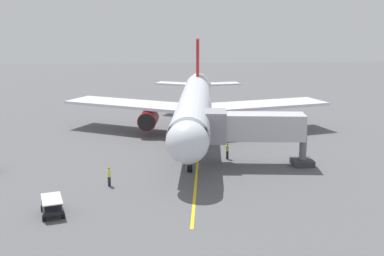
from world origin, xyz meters
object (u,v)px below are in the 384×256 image
object	(u,v)px
airplane	(195,105)
ground_crew_wing_walker	(227,151)
baggage_cart_near_nose	(52,206)
ground_crew_marshaller	(109,176)
jet_bridge	(246,128)

from	to	relation	value
airplane	ground_crew_wing_walker	size ratio (longest dim) A/B	23.59
airplane	baggage_cart_near_nose	distance (m)	26.22
ground_crew_marshaller	ground_crew_wing_walker	world-z (taller)	same
ground_crew_marshaller	ground_crew_wing_walker	size ratio (longest dim) A/B	1.00
airplane	ground_crew_marshaller	xyz separation A→B (m)	(8.67, 17.13, -3.12)
jet_bridge	ground_crew_wing_walker	size ratio (longest dim) A/B	6.73
jet_bridge	ground_crew_marshaller	xyz separation A→B (m)	(12.77, 5.33, -2.88)
ground_crew_marshaller	ground_crew_wing_walker	xyz separation A→B (m)	(-11.30, -7.34, 0.00)
jet_bridge	ground_crew_wing_walker	distance (m)	3.80
ground_crew_marshaller	baggage_cart_near_nose	world-z (taller)	ground_crew_marshaller
airplane	jet_bridge	world-z (taller)	airplane
airplane	jet_bridge	size ratio (longest dim) A/B	3.50
airplane	jet_bridge	xyz separation A→B (m)	(-4.10, 11.80, -0.24)
jet_bridge	baggage_cart_near_nose	world-z (taller)	jet_bridge
airplane	ground_crew_marshaller	world-z (taller)	airplane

